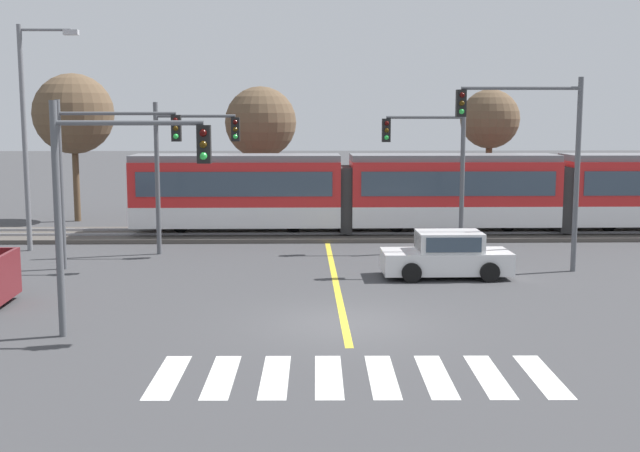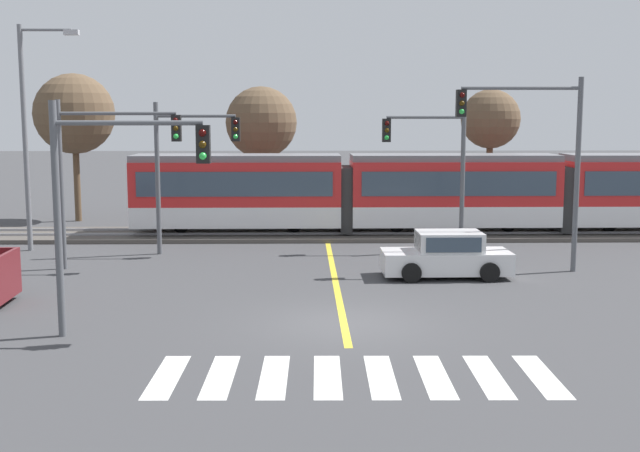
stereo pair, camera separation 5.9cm
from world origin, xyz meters
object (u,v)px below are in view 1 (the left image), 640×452
at_px(traffic_light_far_right, 434,157).
at_px(bare_tree_west, 261,123).
at_px(sedan_crossing, 446,256).
at_px(traffic_light_mid_left, 103,157).
at_px(light_rail_tram, 453,190).
at_px(bare_tree_east, 490,120).
at_px(traffic_light_near_left, 112,183).
at_px(traffic_light_far_left, 186,156).
at_px(street_lamp_west, 30,124).
at_px(traffic_light_mid_right, 538,143).
at_px(bare_tree_far_west, 73,114).

xyz_separation_m(traffic_light_far_right, bare_tree_west, (-7.19, 9.16, 1.21)).
height_order(sedan_crossing, traffic_light_mid_left, traffic_light_mid_left).
relative_size(light_rail_tram, bare_tree_east, 4.25).
bearing_deg(sedan_crossing, traffic_light_mid_left, 171.67).
relative_size(traffic_light_near_left, bare_tree_east, 0.86).
height_order(traffic_light_far_right, bare_tree_east, bare_tree_east).
relative_size(bare_tree_west, bare_tree_east, 1.02).
height_order(traffic_light_far_left, street_lamp_west, street_lamp_west).
bearing_deg(traffic_light_near_left, traffic_light_mid_right, 32.08).
distance_m(traffic_light_far_left, traffic_light_near_left, 11.58).
xyz_separation_m(sedan_crossing, street_lamp_west, (-15.31, 5.59, 4.27)).
height_order(traffic_light_near_left, traffic_light_mid_left, traffic_light_mid_left).
distance_m(light_rail_tram, sedan_crossing, 9.35).
distance_m(traffic_light_far_left, bare_tree_east, 16.48).
distance_m(traffic_light_near_left, traffic_light_mid_right, 14.71).
xyz_separation_m(street_lamp_west, bare_tree_far_west, (-0.78, 8.92, 0.38)).
distance_m(traffic_light_near_left, bare_tree_west, 21.40).
bearing_deg(traffic_light_mid_left, bare_tree_west, 69.19).
height_order(light_rail_tram, bare_tree_far_west, bare_tree_far_west).
distance_m(traffic_light_far_right, traffic_light_mid_right, 5.12).
bearing_deg(street_lamp_west, bare_tree_east, 22.19).
bearing_deg(bare_tree_east, bare_tree_west, 176.95).
bearing_deg(street_lamp_west, traffic_light_near_left, -64.29).
height_order(traffic_light_mid_left, street_lamp_west, street_lamp_west).
relative_size(traffic_light_far_left, traffic_light_near_left, 1.02).
height_order(traffic_light_near_left, traffic_light_mid_right, traffic_light_mid_right).
height_order(light_rail_tram, street_lamp_west, street_lamp_west).
bearing_deg(traffic_light_far_right, traffic_light_far_left, -177.15).
xyz_separation_m(traffic_light_far_left, bare_tree_far_west, (-6.91, 9.85, 1.58)).
bearing_deg(bare_tree_west, traffic_light_near_left, -96.70).
height_order(bare_tree_far_west, bare_tree_west, bare_tree_far_west).
distance_m(light_rail_tram, bare_tree_west, 10.54).
distance_m(traffic_light_far_left, bare_tree_west, 9.99).
relative_size(sedan_crossing, traffic_light_near_left, 0.74).
xyz_separation_m(traffic_light_mid_right, traffic_light_mid_left, (-14.74, 0.81, -0.50)).
bearing_deg(bare_tree_west, light_rail_tram, -31.06).
distance_m(sedan_crossing, bare_tree_west, 16.38).
relative_size(street_lamp_west, bare_tree_west, 1.30).
xyz_separation_m(traffic_light_near_left, bare_tree_far_west, (-6.81, 21.43, 1.64)).
relative_size(traffic_light_far_right, traffic_light_far_left, 0.97).
bearing_deg(light_rail_tram, bare_tree_west, 148.94).
bearing_deg(light_rail_tram, traffic_light_far_left, -158.32).
bearing_deg(traffic_light_mid_left, light_rail_tram, 28.67).
bearing_deg(bare_tree_west, bare_tree_east, -3.05).
bearing_deg(light_rail_tram, street_lamp_west, -168.59).
height_order(traffic_light_mid_left, bare_tree_east, bare_tree_east).
relative_size(sedan_crossing, traffic_light_far_right, 0.75).
distance_m(sedan_crossing, street_lamp_west, 16.85).
distance_m(sedan_crossing, traffic_light_near_left, 11.97).
distance_m(light_rail_tram, traffic_light_near_left, 19.58).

